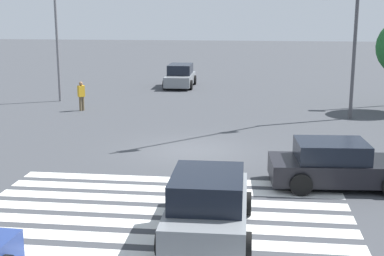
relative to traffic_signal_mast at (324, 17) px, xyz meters
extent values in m
plane|color=#3D3F44|center=(-5.61, -5.61, -5.20)|extent=(155.72, 155.72, 0.00)
cube|color=silver|center=(-5.61, -14.22, -5.19)|extent=(10.52, 0.60, 0.01)
cube|color=silver|center=(-5.61, -13.27, -5.19)|extent=(10.52, 0.60, 0.01)
cube|color=silver|center=(-5.61, -12.32, -5.19)|extent=(10.52, 0.60, 0.01)
cube|color=silver|center=(-5.61, -11.37, -5.19)|extent=(10.52, 0.60, 0.01)
cube|color=silver|center=(-5.61, -10.42, -5.19)|extent=(10.52, 0.60, 0.01)
cube|color=silver|center=(-5.61, -9.47, -5.19)|extent=(10.52, 0.60, 0.01)
cylinder|color=#47474C|center=(1.78, 1.78, -1.62)|extent=(0.18, 0.18, 7.15)
cube|color=gray|center=(-8.68, 12.25, -4.64)|extent=(1.91, 4.47, 0.73)
cube|color=black|center=(-8.68, 12.44, -3.91)|extent=(1.69, 2.57, 0.72)
cylinder|color=black|center=(-7.72, 10.89, -4.85)|extent=(0.23, 0.70, 0.70)
cylinder|color=black|center=(-9.59, 10.86, -4.85)|extent=(0.23, 0.70, 0.70)
cylinder|color=black|center=(-7.77, 13.64, -4.85)|extent=(0.23, 0.70, 0.70)
cylinder|color=black|center=(-9.64, 13.61, -4.85)|extent=(0.23, 0.70, 0.70)
cube|color=black|center=(-0.36, -9.42, -4.67)|extent=(4.59, 2.24, 0.68)
cube|color=black|center=(-0.68, -9.44, -4.03)|extent=(2.31, 1.89, 0.60)
cylinder|color=black|center=(0.96, -8.33, -4.85)|extent=(0.71, 0.27, 0.70)
cylinder|color=black|center=(-1.81, -8.53, -4.85)|extent=(0.71, 0.27, 0.70)
cylinder|color=black|center=(-1.67, -10.50, -4.85)|extent=(0.71, 0.27, 0.70)
cube|color=gray|center=(-4.22, -13.63, -4.64)|extent=(1.99, 4.42, 0.77)
cube|color=black|center=(-4.22, -13.92, -3.90)|extent=(1.77, 2.35, 0.71)
cylinder|color=black|center=(-5.23, -12.29, -4.88)|extent=(0.23, 0.65, 0.64)
cylinder|color=black|center=(-3.26, -12.25, -4.88)|extent=(0.23, 0.65, 0.64)
cylinder|color=black|center=(-5.18, -15.00, -4.88)|extent=(0.23, 0.65, 0.64)
cylinder|color=black|center=(-3.22, -14.97, -4.88)|extent=(0.23, 0.65, 0.64)
cylinder|color=brown|center=(-12.76, 2.33, -4.80)|extent=(0.14, 0.14, 0.79)
cylinder|color=brown|center=(-12.87, 2.22, -4.80)|extent=(0.14, 0.14, 0.79)
cube|color=gold|center=(-12.81, 2.28, -4.09)|extent=(0.41, 0.41, 0.63)
sphere|color=#8C6647|center=(-12.81, 2.28, -3.67)|extent=(0.21, 0.21, 0.21)
cylinder|color=slate|center=(-15.18, 5.22, -1.53)|extent=(0.16, 0.16, 7.33)
camera|label=1|loc=(-3.09, -26.28, 0.36)|focal=50.00mm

